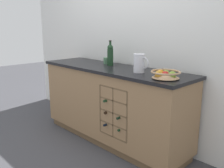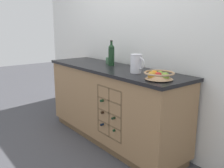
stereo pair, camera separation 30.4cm
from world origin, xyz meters
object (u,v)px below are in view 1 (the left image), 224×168
at_px(white_pitcher, 139,63).
at_px(ceramic_mug, 107,61).
at_px(standing_wine_bottle, 110,54).
at_px(fruit_bowl, 165,74).

xyz_separation_m(white_pitcher, ceramic_mug, (-0.70, 0.17, -0.06)).
bearing_deg(white_pitcher, standing_wine_bottle, 169.63).
xyz_separation_m(fruit_bowl, standing_wine_bottle, (-0.94, 0.18, 0.09)).
relative_size(white_pitcher, standing_wine_bottle, 0.64).
xyz_separation_m(white_pitcher, standing_wine_bottle, (-0.56, 0.10, 0.04)).
relative_size(fruit_bowl, standing_wine_bottle, 0.90).
bearing_deg(standing_wine_bottle, ceramic_mug, 153.96).
bearing_deg(ceramic_mug, white_pitcher, -13.83).
bearing_deg(standing_wine_bottle, white_pitcher, -10.37).
bearing_deg(fruit_bowl, white_pitcher, 168.70).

